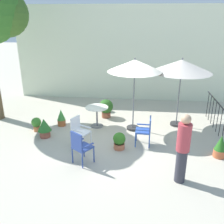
# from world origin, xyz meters

# --- Properties ---
(ground_plane) EXTENTS (60.00, 60.00, 0.00)m
(ground_plane) POSITION_xyz_m (0.00, 0.00, 0.00)
(ground_plane) COLOR #B8B09D
(villa_facade) EXTENTS (10.08, 0.30, 4.31)m
(villa_facade) POSITION_xyz_m (0.00, 4.41, 2.16)
(villa_facade) COLOR silver
(villa_facade) RESTS_ON ground
(patio_umbrella_0) EXTENTS (2.07, 2.07, 2.50)m
(patio_umbrella_0) POSITION_xyz_m (2.27, 1.33, 2.20)
(patio_umbrella_0) COLOR #2D2D2D
(patio_umbrella_0) RESTS_ON ground
(patio_umbrella_1) EXTENTS (1.81, 1.81, 2.55)m
(patio_umbrella_1) POSITION_xyz_m (0.67, 0.80, 2.26)
(patio_umbrella_1) COLOR #2D2D2D
(patio_umbrella_1) RESTS_ON ground
(cafe_table_0) EXTENTS (0.83, 0.83, 0.75)m
(cafe_table_0) POSITION_xyz_m (-0.65, 0.90, 0.53)
(cafe_table_0) COLOR silver
(cafe_table_0) RESTS_ON ground
(patio_chair_0) EXTENTS (0.48, 0.49, 0.92)m
(patio_chair_0) POSITION_xyz_m (1.10, -0.33, 0.54)
(patio_chair_0) COLOR #2C4EA1
(patio_chair_0) RESTS_ON ground
(patio_chair_1) EXTENTS (0.62, 0.60, 0.94)m
(patio_chair_1) POSITION_xyz_m (-0.95, -0.61, 0.54)
(patio_chair_1) COLOR white
(patio_chair_1) RESTS_ON ground
(patio_chair_2) EXTENTS (0.63, 0.64, 0.98)m
(patio_chair_2) POSITION_xyz_m (-0.67, -1.63, 0.56)
(patio_chair_2) COLOR #2A418F
(patio_chair_2) RESTS_ON ground
(potted_plant_0) EXTENTS (0.34, 0.34, 0.50)m
(potted_plant_0) POSITION_xyz_m (-2.70, 0.26, 0.28)
(potted_plant_0) COLOR #BF7041
(potted_plant_0) RESTS_ON ground
(potted_plant_1) EXTENTS (0.46, 0.46, 0.66)m
(potted_plant_1) POSITION_xyz_m (-2.25, -0.16, 0.36)
(potted_plant_1) COLOR brown
(potted_plant_1) RESTS_ON ground
(potted_plant_2) EXTENTS (0.33, 0.33, 0.48)m
(potted_plant_2) POSITION_xyz_m (-0.63, 2.51, 0.26)
(potted_plant_2) COLOR #9D422F
(potted_plant_2) RESTS_ON ground
(potted_plant_3) EXTENTS (0.38, 0.38, 0.53)m
(potted_plant_3) POSITION_xyz_m (0.30, -0.68, 0.27)
(potted_plant_3) COLOR #C26C49
(potted_plant_3) RESTS_ON ground
(potted_plant_4) EXTENTS (0.56, 0.56, 0.74)m
(potted_plant_4) POSITION_xyz_m (-0.43, 1.81, 0.41)
(potted_plant_4) COLOR brown
(potted_plant_4) RESTS_ON ground
(potted_plant_5) EXTENTS (0.35, 0.35, 0.68)m
(potted_plant_5) POSITION_xyz_m (3.22, -0.84, 0.33)
(potted_plant_5) COLOR #C1613B
(potted_plant_5) RESTS_ON ground
(potted_plant_6) EXTENTS (0.30, 0.30, 0.63)m
(potted_plant_6) POSITION_xyz_m (-1.97, 0.81, 0.31)
(potted_plant_6) COLOR #A6582F
(potted_plant_6) RESTS_ON ground
(standing_person) EXTENTS (0.45, 0.45, 1.77)m
(standing_person) POSITION_xyz_m (1.92, -2.12, 0.92)
(standing_person) COLOR #33333D
(standing_person) RESTS_ON ground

